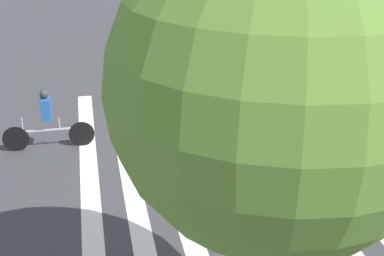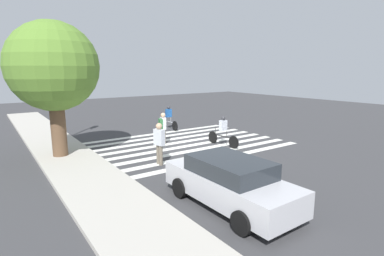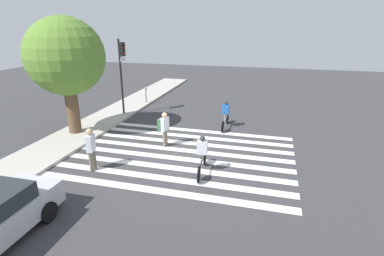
# 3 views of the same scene
# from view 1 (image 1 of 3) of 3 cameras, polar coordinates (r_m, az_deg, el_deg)

# --- Properties ---
(ground_plane) EXTENTS (60.00, 60.00, 0.00)m
(ground_plane) POSITION_cam_1_polar(r_m,az_deg,el_deg) (13.70, 2.92, -2.86)
(ground_plane) COLOR #38383A
(crosswalk_stripes) EXTENTS (7.01, 10.00, 0.01)m
(crosswalk_stripes) POSITION_cam_1_polar(r_m,az_deg,el_deg) (13.70, 2.92, -2.85)
(crosswalk_stripes) COLOR silver
(crosswalk_stripes) RESTS_ON ground_plane
(street_tree) EXTENTS (3.94, 3.94, 6.17)m
(street_tree) POSITION_cam_1_polar(r_m,az_deg,el_deg) (6.09, 9.24, 4.04)
(street_tree) COLOR brown
(street_tree) RESTS_ON ground_plane
(pedestrian_adult_tall_backpack) EXTENTS (0.55, 0.34, 1.83)m
(pedestrian_adult_tall_backpack) POSITION_cam_1_polar(r_m,az_deg,el_deg) (11.51, 18.94, -4.02)
(pedestrian_adult_tall_backpack) COLOR #6B6051
(pedestrian_adult_tall_backpack) RESTS_ON ground_plane
(pedestrian_adult_yellow_jacket) EXTENTS (0.52, 0.47, 1.73)m
(pedestrian_adult_yellow_jacket) POSITION_cam_1_polar(r_m,az_deg,el_deg) (12.05, 1.01, -1.41)
(pedestrian_adult_yellow_jacket) COLOR #6B6051
(pedestrian_adult_yellow_jacket) RESTS_ON ground_plane
(cyclist_mid_street) EXTENTS (2.25, 0.42, 1.62)m
(cyclist_mid_street) POSITION_cam_1_polar(r_m,az_deg,el_deg) (14.85, 7.46, 2.81)
(cyclist_mid_street) COLOR black
(cyclist_mid_street) RESTS_ON ground_plane
(cyclist_near_curb) EXTENTS (2.34, 0.40, 1.62)m
(cyclist_near_curb) POSITION_cam_1_polar(r_m,az_deg,el_deg) (14.17, -15.23, 1.08)
(cyclist_near_curb) COLOR black
(cyclist_near_curb) RESTS_ON ground_plane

